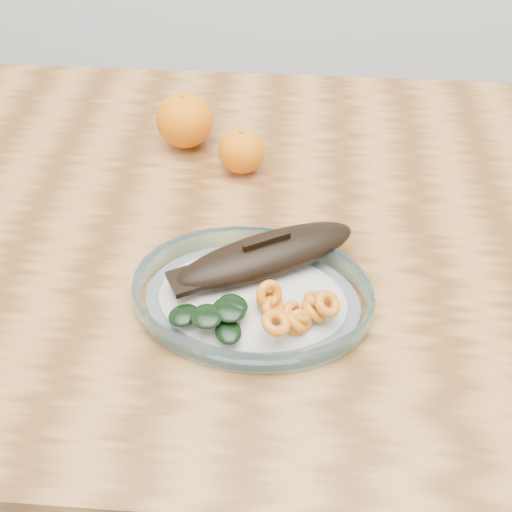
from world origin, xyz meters
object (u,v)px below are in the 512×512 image
dining_table (265,274)px  orange_right (241,151)px  orange_left (185,120)px  plated_meal (253,292)px

dining_table → orange_right: orange_right is taller
orange_left → dining_table: bearing=-52.7°
dining_table → orange_left: size_ratio=14.01×
plated_meal → orange_right: plated_meal is taller
plated_meal → orange_left: 0.34m
dining_table → orange_left: (-0.13, 0.17, 0.14)m
orange_right → plated_meal: bearing=-81.9°
orange_left → orange_right: (0.09, -0.06, -0.01)m
dining_table → plated_meal: plated_meal is taller
dining_table → plated_meal: (-0.01, -0.14, 0.12)m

